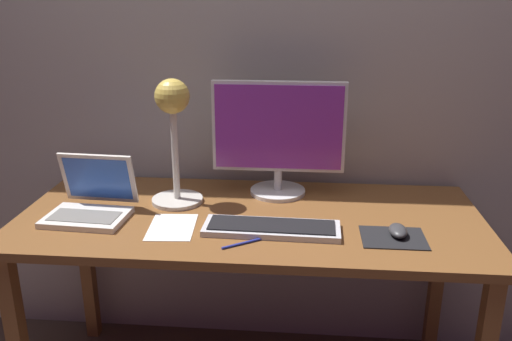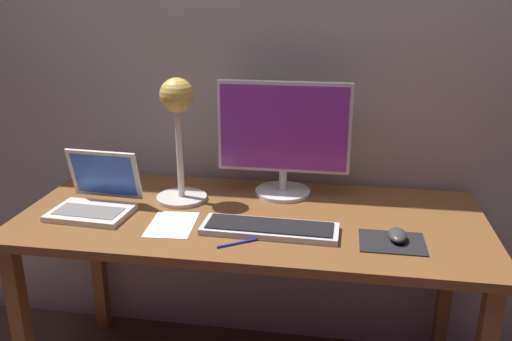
% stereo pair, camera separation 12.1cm
% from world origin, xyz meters
% --- Properties ---
extents(back_wall, '(4.80, 0.06, 2.60)m').
position_xyz_m(back_wall, '(0.00, 0.40, 1.30)').
color(back_wall, '#A8A099').
rests_on(back_wall, ground).
extents(desk, '(1.60, 0.70, 0.74)m').
position_xyz_m(desk, '(0.00, 0.00, 0.66)').
color(desk, brown).
rests_on(desk, ground).
extents(monitor, '(0.49, 0.21, 0.43)m').
position_xyz_m(monitor, '(0.09, 0.22, 0.97)').
color(monitor, silver).
rests_on(monitor, desk).
extents(keyboard_main, '(0.44, 0.15, 0.03)m').
position_xyz_m(keyboard_main, '(0.08, -0.13, 0.75)').
color(keyboard_main, silver).
rests_on(keyboard_main, desk).
extents(laptop, '(0.28, 0.25, 0.20)m').
position_xyz_m(laptop, '(-0.54, -0.04, 0.80)').
color(laptop, silver).
rests_on(laptop, desk).
extents(desk_lamp, '(0.19, 0.19, 0.45)m').
position_xyz_m(desk_lamp, '(-0.28, 0.10, 1.04)').
color(desk_lamp, beige).
rests_on(desk_lamp, desk).
extents(mousepad, '(0.20, 0.16, 0.00)m').
position_xyz_m(mousepad, '(0.47, -0.14, 0.74)').
color(mousepad, black).
rests_on(mousepad, desk).
extents(mouse, '(0.06, 0.10, 0.03)m').
position_xyz_m(mouse, '(0.48, -0.13, 0.76)').
color(mouse, '#38383A').
rests_on(mouse, mousepad).
extents(paper_sheet_near_mouse, '(0.16, 0.22, 0.00)m').
position_xyz_m(paper_sheet_near_mouse, '(-0.25, -0.13, 0.74)').
color(paper_sheet_near_mouse, white).
rests_on(paper_sheet_near_mouse, desk).
extents(pen, '(0.12, 0.08, 0.01)m').
position_xyz_m(pen, '(-0.00, -0.23, 0.74)').
color(pen, '#2633A5').
rests_on(pen, desk).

